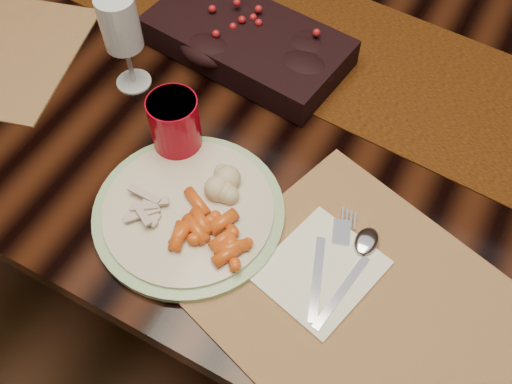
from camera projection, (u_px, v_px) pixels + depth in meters
The scene contains 14 objects.
floor at pixel (291, 279), 1.63m from camera, with size 5.00×5.00×0.00m, color black.
dining_table at pixel (299, 209), 1.32m from camera, with size 1.80×1.00×0.75m, color black.
table_runner at pixel (365, 62), 1.05m from camera, with size 1.60×0.33×0.00m, color #3E1E04.
centerpiece at pixel (247, 38), 1.03m from camera, with size 0.36×0.19×0.07m, color black, non-canonical shape.
placemat_main at pixel (386, 325), 0.77m from camera, with size 0.49×0.36×0.00m, color #956F56.
dinner_plate at pixel (189, 211), 0.86m from camera, with size 0.29×0.29×0.02m, color beige.
baby_carrots at pixel (210, 228), 0.82m from camera, with size 0.11×0.09×0.02m, color #D04E13, non-canonical shape.
mashed_potatoes at pixel (222, 180), 0.86m from camera, with size 0.07×0.07×0.04m, color #E2C983, non-canonical shape.
turkey_shreds at pixel (143, 206), 0.84m from camera, with size 0.08×0.07×0.02m, color tan, non-canonical shape.
napkin at pixel (321, 270), 0.81m from camera, with size 0.14×0.16×0.01m, color white.
fork at pixel (323, 266), 0.81m from camera, with size 0.03×0.17×0.00m, color #BABAC3, non-canonical shape.
spoon at pixel (350, 276), 0.80m from camera, with size 0.03×0.17×0.00m, color silver, non-canonical shape.
red_cup at pixel (175, 126), 0.89m from camera, with size 0.08×0.08×0.11m, color #9C0215.
wine_glass at pixel (125, 44), 0.95m from camera, with size 0.06×0.06×0.18m, color silver, non-canonical shape.
Camera 1 is at (0.25, -0.66, 1.49)m, focal length 40.00 mm.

